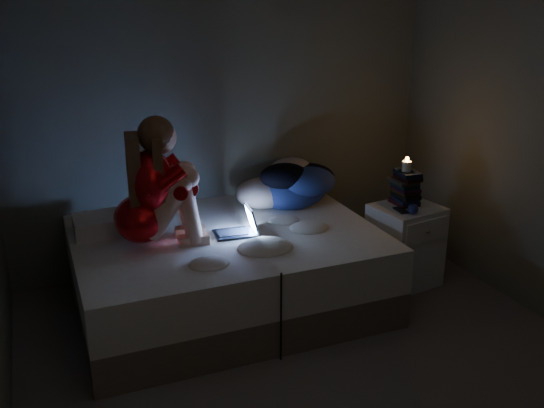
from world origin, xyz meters
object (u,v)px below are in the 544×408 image
woman (138,183)px  nightstand (404,245)px  candle (407,165)px  bed (227,269)px  laptop (234,221)px  phone (399,210)px

woman → nightstand: bearing=1.8°
woman → candle: woman is taller
bed → candle: candle is taller
laptop → candle: candle is taller
nightstand → woman: bearing=165.9°
bed → laptop: (0.04, -0.07, 0.40)m
candle → phone: size_ratio=0.57×
bed → candle: 1.60m
nightstand → phone: 0.36m
bed → nightstand: 1.46m
bed → laptop: bearing=-58.7°
candle → bed: bearing=175.1°
laptop → nightstand: 1.45m
laptop → phone: bearing=-1.6°
bed → phone: 1.40m
nightstand → laptop: bearing=166.4°
bed → nightstand: (1.44, -0.18, 0.03)m
phone → nightstand: bearing=35.7°
laptop → candle: (1.40, -0.05, 0.28)m
nightstand → candle: candle is taller
woman → candle: (2.05, -0.12, -0.07)m
bed → laptop: laptop is taller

